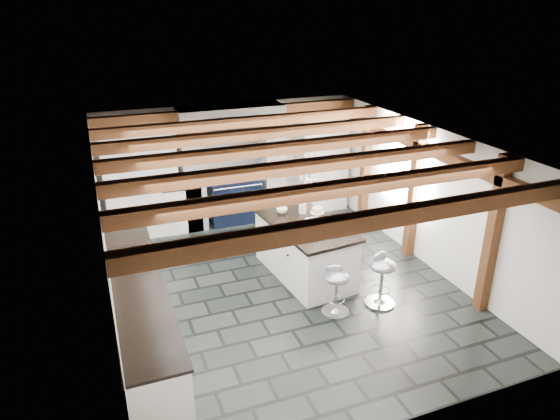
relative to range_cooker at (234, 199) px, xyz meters
name	(u,v)px	position (x,y,z in m)	size (l,w,h in m)	color
ground	(283,285)	(0.00, -2.68, -0.47)	(6.00, 6.00, 0.00)	black
room_shell	(219,196)	(-0.61, -1.26, 0.60)	(6.00, 6.03, 6.00)	silver
range_cooker	(234,199)	(0.00, 0.00, 0.00)	(1.00, 0.63, 0.99)	black
kitchen_island	(304,248)	(0.44, -2.48, 0.01)	(1.16, 1.95, 1.23)	white
bar_stool_near	(382,274)	(1.12, -3.66, 0.04)	(0.49, 0.49, 0.81)	silver
bar_stool_far	(336,284)	(0.42, -3.62, -0.01)	(0.46, 0.46, 0.73)	silver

